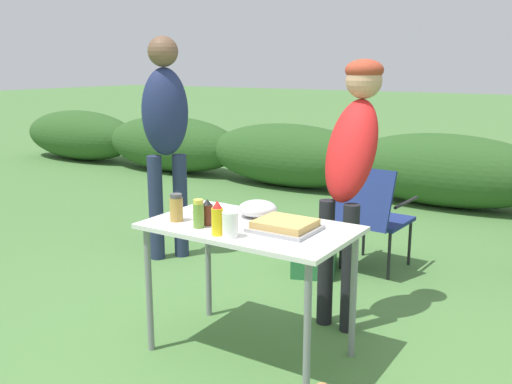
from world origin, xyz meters
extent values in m
plane|color=#4C7A3D|center=(0.00, 0.00, 0.00)|extent=(60.00, 60.00, 0.00)
ellipsoid|color=#2D5623|center=(-6.00, 4.01, 0.41)|extent=(2.40, 0.90, 0.82)
ellipsoid|color=#2D5623|center=(-4.00, 4.01, 0.41)|extent=(2.40, 0.90, 0.82)
ellipsoid|color=#2D5623|center=(-2.00, 4.01, 0.41)|extent=(2.40, 0.90, 0.82)
ellipsoid|color=#2D5623|center=(0.00, 4.01, 0.41)|extent=(2.40, 0.90, 0.82)
cube|color=silver|center=(0.00, 0.00, 0.73)|extent=(1.10, 0.64, 0.02)
cylinder|color=gray|center=(-0.49, -0.27, 0.36)|extent=(0.04, 0.04, 0.71)
cylinder|color=gray|center=(0.49, -0.27, 0.36)|extent=(0.04, 0.04, 0.71)
cylinder|color=gray|center=(-0.49, 0.27, 0.36)|extent=(0.04, 0.04, 0.71)
cylinder|color=gray|center=(0.49, 0.27, 0.36)|extent=(0.04, 0.04, 0.71)
cube|color=#9E9EA3|center=(0.21, 0.01, 0.75)|extent=(0.32, 0.28, 0.02)
cube|color=tan|center=(0.21, 0.01, 0.78)|extent=(0.29, 0.24, 0.04)
cylinder|color=white|center=(-0.33, 0.09, 0.76)|extent=(0.25, 0.25, 0.03)
ellipsoid|color=silver|center=(-0.06, 0.17, 0.79)|extent=(0.22, 0.22, 0.09)
cylinder|color=white|center=(0.03, -0.23, 0.80)|extent=(0.08, 0.08, 0.13)
cylinder|color=#B2893D|center=(-0.38, -0.14, 0.80)|extent=(0.07, 0.07, 0.13)
cylinder|color=#4C4C4C|center=(-0.38, -0.14, 0.88)|extent=(0.07, 0.07, 0.02)
cylinder|color=yellow|center=(-0.04, -0.24, 0.81)|extent=(0.06, 0.06, 0.14)
cone|color=red|center=(-0.04, -0.24, 0.90)|extent=(0.05, 0.05, 0.04)
cylinder|color=olive|center=(-0.20, -0.18, 0.80)|extent=(0.06, 0.06, 0.13)
cylinder|color=#D1CC47|center=(-0.20, -0.18, 0.88)|extent=(0.05, 0.05, 0.02)
cylinder|color=#562314|center=(-0.19, -0.11, 0.79)|extent=(0.06, 0.06, 0.11)
cone|color=black|center=(-0.19, -0.11, 0.87)|extent=(0.05, 0.05, 0.03)
cylinder|color=black|center=(0.18, 0.56, 0.39)|extent=(0.10, 0.10, 0.78)
cylinder|color=black|center=(0.35, 0.55, 0.39)|extent=(0.10, 0.10, 0.78)
ellipsoid|color=red|center=(0.28, 0.67, 1.08)|extent=(0.35, 0.47, 0.67)
sphere|color=tan|center=(0.29, 0.79, 1.48)|extent=(0.22, 0.22, 0.22)
ellipsoid|color=#993823|center=(0.29, 0.79, 1.54)|extent=(0.23, 0.23, 0.13)
cylinder|color=#232D4C|center=(-1.51, 0.92, 0.43)|extent=(0.12, 0.12, 0.86)
cylinder|color=#232D4C|center=(-1.39, 1.08, 0.43)|extent=(0.12, 0.12, 0.86)
ellipsoid|color=navy|center=(-1.45, 1.00, 1.21)|extent=(0.44, 0.45, 0.69)
sphere|color=brown|center=(-1.45, 1.00, 1.67)|extent=(0.24, 0.24, 0.24)
cube|color=navy|center=(0.08, 1.69, 0.39)|extent=(0.49, 0.49, 0.03)
cube|color=navy|center=(0.07, 1.41, 0.61)|extent=(0.47, 0.19, 0.44)
cylinder|color=black|center=(-0.13, 1.50, 0.19)|extent=(0.02, 0.02, 0.38)
cylinder|color=black|center=(0.27, 1.48, 0.19)|extent=(0.02, 0.02, 0.38)
cylinder|color=black|center=(-0.10, 1.90, 0.19)|extent=(0.02, 0.02, 0.38)
cylinder|color=black|center=(0.30, 1.87, 0.19)|extent=(0.02, 0.02, 0.38)
cylinder|color=black|center=(-0.14, 1.71, 0.56)|extent=(0.05, 0.41, 0.02)
cylinder|color=black|center=(0.31, 1.67, 0.56)|extent=(0.05, 0.41, 0.02)
cube|color=#286B3D|center=(-0.29, 1.37, 0.14)|extent=(0.47, 0.56, 0.28)
cube|color=silver|center=(-0.29, 1.37, 0.31)|extent=(0.47, 0.56, 0.06)
camera|label=1|loc=(1.59, -2.44, 1.58)|focal=40.00mm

